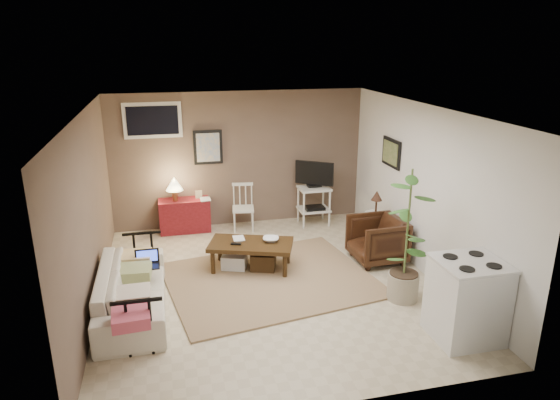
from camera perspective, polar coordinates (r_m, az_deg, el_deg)
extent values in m
plane|color=#C1B293|center=(7.04, -1.24, -9.52)|extent=(5.00, 5.00, 0.00)
cube|color=black|center=(8.81, -8.23, 5.99)|extent=(0.50, 0.03, 0.60)
cube|color=black|center=(8.16, 12.61, 5.30)|extent=(0.03, 0.60, 0.45)
cube|color=silver|center=(8.69, -14.36, 8.81)|extent=(0.96, 0.03, 0.60)
cube|color=#937055|center=(7.12, -1.13, -9.07)|extent=(3.09, 2.63, 0.03)
cube|color=#39230F|center=(7.28, -3.34, -5.10)|extent=(1.33, 0.98, 0.06)
cylinder|color=#39230F|center=(7.26, -7.68, -7.13)|extent=(0.06, 0.06, 0.38)
cylinder|color=#39230F|center=(7.10, 0.57, -7.56)|extent=(0.06, 0.06, 0.38)
cylinder|color=#39230F|center=(7.67, -6.90, -5.69)|extent=(0.06, 0.06, 0.38)
cylinder|color=#39230F|center=(7.52, 0.90, -6.06)|extent=(0.06, 0.06, 0.38)
cube|color=black|center=(7.21, -5.05, -5.01)|extent=(0.16, 0.10, 0.02)
cube|color=#3F2A16|center=(7.36, -1.92, -7.03)|extent=(0.43, 0.40, 0.26)
cube|color=silver|center=(7.44, -5.22, -7.00)|extent=(0.43, 0.40, 0.22)
imported|color=silver|center=(6.48, -16.61, -9.03)|extent=(0.58, 2.00, 0.78)
cube|color=black|center=(6.70, -14.90, -7.37)|extent=(0.31, 0.21, 0.02)
cube|color=black|center=(6.76, -14.95, -6.17)|extent=(0.31, 0.02, 0.19)
cube|color=blue|center=(6.75, -14.95, -6.20)|extent=(0.26, 0.00, 0.15)
cube|color=maroon|center=(8.92, -10.83, -1.74)|extent=(0.87, 0.39, 0.58)
cylinder|color=#9D653C|center=(8.76, -11.91, 0.50)|extent=(0.10, 0.10, 0.19)
cone|color=beige|center=(8.70, -12.00, 1.85)|extent=(0.29, 0.29, 0.23)
cube|color=tan|center=(8.84, -9.27, 0.62)|extent=(0.12, 0.02, 0.15)
cube|color=silver|center=(8.82, -4.23, -1.01)|extent=(0.42, 0.42, 0.04)
cylinder|color=silver|center=(8.74, -5.22, -2.64)|extent=(0.03, 0.03, 0.37)
cylinder|color=silver|center=(8.74, -3.14, -2.58)|extent=(0.03, 0.03, 0.37)
cylinder|color=silver|center=(9.04, -5.23, -1.93)|extent=(0.03, 0.03, 0.37)
cylinder|color=silver|center=(9.04, -3.22, -1.88)|extent=(0.03, 0.03, 0.37)
cube|color=silver|center=(8.86, -4.31, 1.82)|extent=(0.37, 0.09, 0.05)
cube|color=silver|center=(9.01, 3.91, 1.36)|extent=(0.55, 0.45, 0.04)
cube|color=silver|center=(9.13, 3.86, -1.05)|extent=(0.55, 0.45, 0.03)
cylinder|color=silver|center=(8.87, 2.74, -1.13)|extent=(0.04, 0.04, 0.70)
cylinder|color=silver|center=(9.01, 5.68, -0.90)|extent=(0.04, 0.04, 0.70)
cylinder|color=silver|center=(9.22, 2.09, -0.38)|extent=(0.04, 0.04, 0.70)
cylinder|color=silver|center=(9.35, 4.94, -0.16)|extent=(0.04, 0.04, 0.70)
cube|color=black|center=(9.00, 3.92, 1.66)|extent=(0.25, 0.14, 0.03)
cube|color=black|center=(8.93, 3.95, 3.08)|extent=(0.61, 0.43, 0.42)
cube|color=#EAA45B|center=(8.93, 3.95, 3.08)|extent=(0.50, 0.34, 0.34)
cube|color=black|center=(9.08, 3.95, -1.03)|extent=(0.35, 0.25, 0.10)
cylinder|color=silver|center=(8.39, 10.66, -5.05)|extent=(0.25, 0.25, 0.03)
cylinder|color=silver|center=(8.29, 10.76, -3.34)|extent=(0.05, 0.05, 0.53)
cylinder|color=silver|center=(8.20, 10.87, -1.56)|extent=(0.35, 0.35, 0.03)
cylinder|color=black|center=(8.15, 10.93, -0.68)|extent=(0.03, 0.03, 0.23)
cone|color=#382117|center=(8.10, 11.00, 0.50)|extent=(0.18, 0.18, 0.16)
imported|color=black|center=(7.71, 11.03, -4.24)|extent=(0.73, 0.77, 0.76)
cylinder|color=#A0957F|center=(6.78, 13.85, -9.55)|extent=(0.40, 0.40, 0.36)
cylinder|color=#4C602D|center=(6.43, 14.43, -2.56)|extent=(0.03, 0.03, 1.39)
cube|color=silver|center=(6.05, 20.55, -10.77)|extent=(0.71, 0.66, 0.91)
cube|color=silver|center=(5.85, 21.05, -6.71)|extent=(0.73, 0.68, 0.03)
cylinder|color=black|center=(5.63, 20.60, -7.39)|extent=(0.16, 0.16, 0.01)
cylinder|color=black|center=(5.81, 23.29, -6.93)|extent=(0.16, 0.16, 0.01)
cylinder|color=black|center=(5.88, 18.89, -6.13)|extent=(0.16, 0.16, 0.01)
cylinder|color=black|center=(6.05, 21.51, -5.73)|extent=(0.16, 0.16, 0.01)
imported|color=#39230F|center=(7.27, -1.06, -3.88)|extent=(0.24, 0.11, 0.23)
imported|color=#39230F|center=(7.36, -5.41, -3.71)|extent=(0.17, 0.02, 0.23)
imported|color=#39230F|center=(8.70, -9.14, 0.70)|extent=(0.18, 0.02, 0.24)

